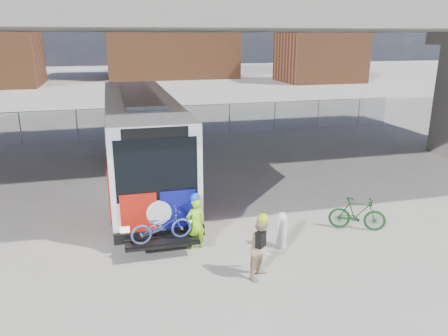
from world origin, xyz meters
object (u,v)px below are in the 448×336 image
object	(u,v)px
bollard	(282,229)
bike_parked	(357,214)
cyclist_hivis	(196,222)
bus	(140,132)
cyclist_tan	(262,247)

from	to	relation	value
bollard	bike_parked	xyz separation A→B (m)	(2.74, 0.55, -0.06)
bollard	bike_parked	world-z (taller)	bollard
bollard	cyclist_hivis	bearing A→B (deg)	167.06
bus	cyclist_hivis	size ratio (longest dim) A/B	7.73
bus	cyclist_tan	distance (m)	8.66
bollard	cyclist_tan	size ratio (longest dim) A/B	0.63
bollard	bike_parked	bearing A→B (deg)	11.26
bus	cyclist_hivis	bearing A→B (deg)	-81.15
bus	bike_parked	bearing A→B (deg)	-46.07
bollard	cyclist_tan	xyz separation A→B (m)	(-1.07, -1.37, 0.23)
bus	bike_parked	world-z (taller)	bus
cyclist_tan	bike_parked	distance (m)	4.28
bus	cyclist_tan	bearing A→B (deg)	-74.52
bike_parked	cyclist_hivis	bearing A→B (deg)	116.53
cyclist_hivis	cyclist_tan	distance (m)	2.32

